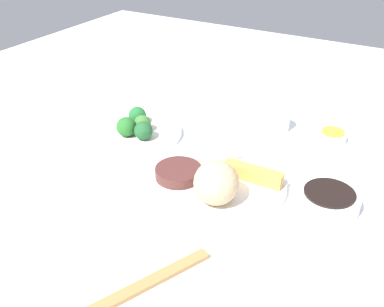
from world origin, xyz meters
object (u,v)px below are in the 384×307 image
object	(u,v)px
teacup	(278,120)
soy_sauce_bowl	(328,201)
chopsticks_pair	(153,282)
sauce_ramekin_hot_mustard	(332,137)
main_plate	(215,182)
broccoli_plate	(141,133)

from	to	relation	value
teacup	soy_sauce_bowl	bearing A→B (deg)	37.47
soy_sauce_bowl	chopsticks_pair	distance (m)	0.36
sauce_ramekin_hot_mustard	main_plate	bearing A→B (deg)	-27.29
broccoli_plate	teacup	bearing A→B (deg)	125.48
broccoli_plate	sauce_ramekin_hot_mustard	distance (m)	0.45
sauce_ramekin_hot_mustard	teacup	distance (m)	0.13
broccoli_plate	chopsticks_pair	world-z (taller)	broccoli_plate
broccoli_plate	soy_sauce_bowl	distance (m)	0.47
soy_sauce_bowl	teacup	bearing A→B (deg)	-142.53
broccoli_plate	teacup	distance (m)	0.33
main_plate	soy_sauce_bowl	bearing A→B (deg)	100.42
broccoli_plate	sauce_ramekin_hot_mustard	world-z (taller)	sauce_ramekin_hot_mustard
broccoli_plate	chopsticks_pair	xyz separation A→B (m)	(0.37, 0.29, -0.00)
main_plate	broccoli_plate	xyz separation A→B (m)	(-0.10, -0.25, -0.00)
soy_sauce_bowl	chopsticks_pair	size ratio (longest dim) A/B	0.56
main_plate	soy_sauce_bowl	size ratio (longest dim) A/B	2.47
broccoli_plate	chopsticks_pair	size ratio (longest dim) A/B	0.95
main_plate	soy_sauce_bowl	world-z (taller)	soy_sauce_bowl
main_plate	soy_sauce_bowl	distance (m)	0.22
main_plate	teacup	world-z (taller)	teacup
soy_sauce_bowl	teacup	distance (m)	0.32
main_plate	chopsticks_pair	size ratio (longest dim) A/B	1.37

